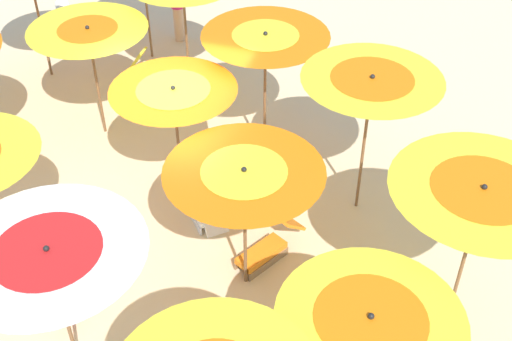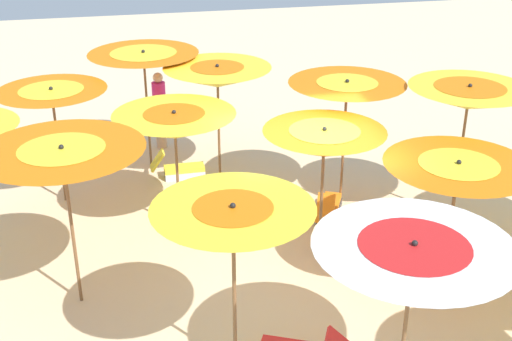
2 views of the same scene
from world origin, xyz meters
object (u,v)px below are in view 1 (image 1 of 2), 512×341
(beach_umbrella_1, at_px, (371,89))
(beach_umbrella_8, at_px, (89,40))
(beach_umbrella_0, at_px, (481,199))
(lounger_4, at_px, (235,156))
(beach_umbrella_11, at_px, (50,261))
(beach_umbrella_2, at_px, (265,43))
(beach_umbrella_7, at_px, (174,101))
(lounger_3, at_px, (204,210))
(beachgoer_0, at_px, (177,3))
(beach_umbrella_6, at_px, (244,181))
(lounger_1, at_px, (50,289))
(beach_umbrella_5, at_px, (369,330))
(lounger_5, at_px, (159,70))
(lounger_2, at_px, (267,248))
(beach_ball, at_px, (62,5))

(beach_umbrella_1, xyz_separation_m, beach_umbrella_8, (-4.99, 0.67, -0.35))
(beach_umbrella_0, xyz_separation_m, lounger_4, (-3.94, 2.33, -2.04))
(beach_umbrella_11, bearing_deg, beach_umbrella_2, 78.80)
(beach_umbrella_7, bearing_deg, lounger_4, 64.82)
(beach_umbrella_0, height_order, beach_umbrella_2, beach_umbrella_2)
(lounger_3, relative_size, beachgoer_0, 0.65)
(beach_umbrella_8, bearing_deg, beach_umbrella_1, -7.59)
(beach_umbrella_2, height_order, beach_umbrella_6, beach_umbrella_2)
(lounger_1, bearing_deg, beach_umbrella_8, -48.33)
(beach_umbrella_8, bearing_deg, lounger_1, -73.81)
(beach_umbrella_8, bearing_deg, beach_umbrella_5, -39.26)
(beach_umbrella_5, distance_m, beach_umbrella_8, 7.35)
(beach_umbrella_11, relative_size, lounger_3, 2.00)
(lounger_5, distance_m, beachgoer_0, 1.84)
(beach_umbrella_6, bearing_deg, lounger_2, 72.74)
(lounger_1, relative_size, lounger_5, 1.15)
(beach_umbrella_11, bearing_deg, beach_umbrella_0, 26.52)
(beach_umbrella_5, distance_m, lounger_3, 4.53)
(lounger_2, relative_size, beach_ball, 3.47)
(lounger_5, distance_m, beach_ball, 4.14)
(lounger_3, xyz_separation_m, lounger_5, (-2.44, 3.81, -0.01))
(beach_umbrella_0, bearing_deg, lounger_2, 172.83)
(beach_umbrella_1, xyz_separation_m, beach_umbrella_2, (-1.88, 0.91, -0.04))
(lounger_5, height_order, beach_ball, lounger_5)
(lounger_2, height_order, beach_ball, lounger_2)
(lounger_5, relative_size, beachgoer_0, 0.63)
(beach_umbrella_6, height_order, beach_umbrella_8, beach_umbrella_8)
(beach_umbrella_0, xyz_separation_m, beach_umbrella_11, (-4.56, -2.28, -0.19))
(beach_umbrella_11, height_order, lounger_2, beach_umbrella_11)
(beach_umbrella_11, height_order, beachgoer_0, beach_umbrella_11)
(lounger_2, bearing_deg, beach_ball, -103.06)
(lounger_4, bearing_deg, lounger_3, -154.99)
(beach_umbrella_1, height_order, lounger_5, beach_umbrella_1)
(beach_umbrella_1, distance_m, beach_umbrella_7, 2.93)
(beachgoer_0, bearing_deg, lounger_5, -162.04)
(beach_umbrella_2, height_order, lounger_1, beach_umbrella_2)
(beachgoer_0, bearing_deg, lounger_1, -161.22)
(lounger_1, bearing_deg, beach_umbrella_5, -163.54)
(lounger_3, relative_size, lounger_5, 1.03)
(beach_umbrella_11, bearing_deg, beach_umbrella_8, 113.34)
(beach_ball, bearing_deg, beach_umbrella_8, -52.05)
(beach_umbrella_1, relative_size, lounger_2, 2.05)
(lounger_4, distance_m, lounger_5, 3.40)
(beach_umbrella_8, xyz_separation_m, beachgoer_0, (0.02, 3.76, -1.03))
(beach_umbrella_2, xyz_separation_m, lounger_5, (-2.87, 1.83, -2.06))
(beach_umbrella_2, distance_m, lounger_5, 3.98)
(beach_umbrella_2, height_order, beachgoer_0, beach_umbrella_2)
(beach_umbrella_5, bearing_deg, beach_umbrella_1, 99.92)
(beach_umbrella_5, xyz_separation_m, beachgoer_0, (-5.67, 8.41, -1.02))
(beach_umbrella_2, relative_size, beachgoer_0, 1.41)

